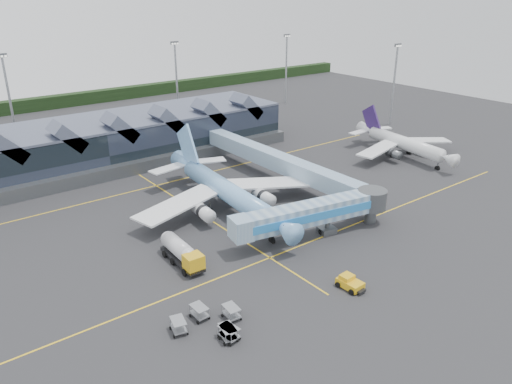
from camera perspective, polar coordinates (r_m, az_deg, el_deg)
ground at (r=79.04m, az=-2.08°, el=-5.22°), size 260.00×260.00×0.00m
taxi_stripes at (r=86.56m, az=-5.94°, el=-2.75°), size 120.00×60.00×0.01m
tree_line_far at (r=175.47m, az=-23.79°, el=9.17°), size 260.00×4.00×4.00m
terminal at (r=114.85m, az=-18.20°, el=5.24°), size 90.00×22.25×12.52m
light_masts at (r=136.94m, az=-10.52°, el=11.91°), size 132.40×42.56×22.45m
main_airliner at (r=87.34m, az=-3.58°, el=0.26°), size 34.52×39.85×12.79m
regional_jet at (r=120.77m, az=16.31°, el=5.46°), size 27.13×29.84×10.24m
jet_bridge at (r=78.82m, az=7.51°, el=-2.22°), size 27.62×8.79×5.96m
fuel_truck at (r=72.10m, az=-8.59°, el=-6.70°), size 3.23×10.02×3.34m
pushback_tug at (r=67.49m, az=10.67°, el=-10.16°), size 2.61×3.94×1.69m
baggage_carts at (r=59.47m, az=-4.92°, el=-14.63°), size 8.18×7.81×1.63m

